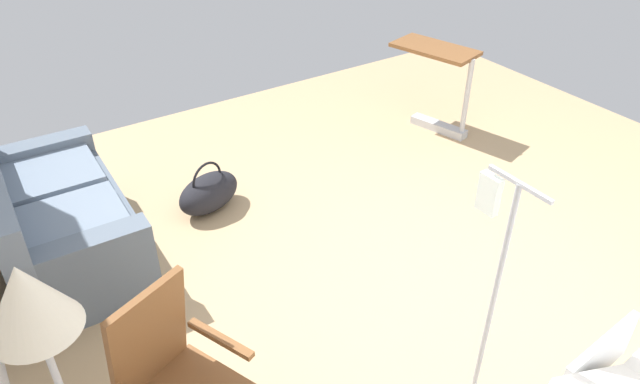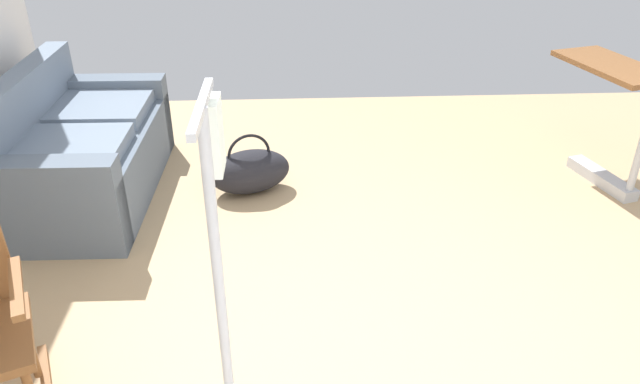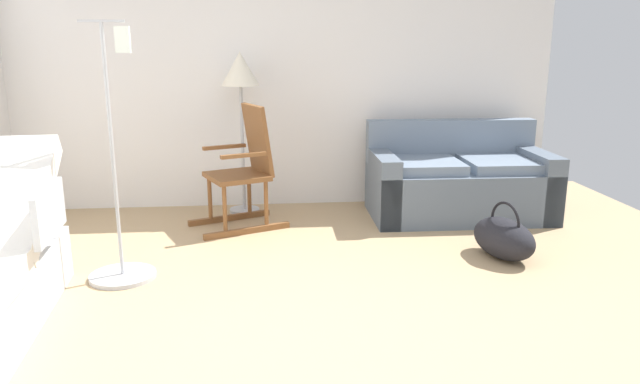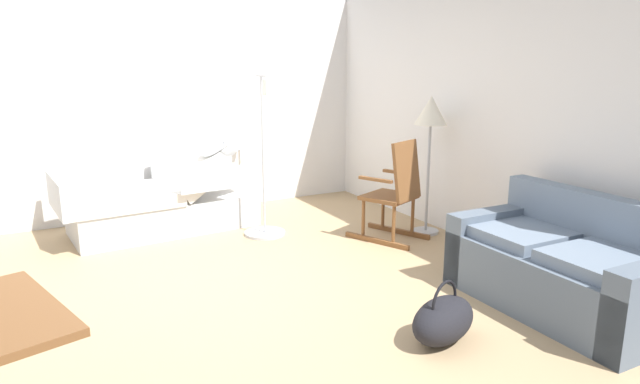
{
  "view_description": "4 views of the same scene",
  "coord_description": "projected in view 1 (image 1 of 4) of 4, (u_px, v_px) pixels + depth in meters",
  "views": [
    {
      "loc": [
        -2.22,
        2.39,
        2.8
      ],
      "look_at": [
        0.22,
        0.79,
        0.83
      ],
      "focal_mm": 32.91,
      "sensor_mm": 36.0,
      "label": 1
    },
    {
      "loc": [
        -2.22,
        0.7,
        2.09
      ],
      "look_at": [
        0.15,
        0.58,
        0.76
      ],
      "focal_mm": 34.33,
      "sensor_mm": 36.0,
      "label": 2
    },
    {
      "loc": [
        -0.2,
        -3.01,
        1.54
      ],
      "look_at": [
        0.15,
        0.58,
        0.64
      ],
      "focal_mm": 33.29,
      "sensor_mm": 36.0,
      "label": 3
    },
    {
      "loc": [
        4.08,
        -1.31,
        1.81
      ],
      "look_at": [
        0.21,
        0.79,
        0.77
      ],
      "focal_mm": 30.7,
      "sensor_mm": 36.0,
      "label": 4
    }
  ],
  "objects": [
    {
      "name": "ground_plane",
      "position": [
        429.0,
        269.0,
        4.19
      ],
      "size": [
        6.73,
        6.73,
        0.0
      ],
      "primitive_type": "plane",
      "color": "tan"
    },
    {
      "name": "floor_lamp",
      "position": [
        34.0,
        319.0,
        2.13
      ],
      "size": [
        0.34,
        0.34,
        1.48
      ],
      "color": "#B2B5BA",
      "rests_on": "ground"
    },
    {
      "name": "couch",
      "position": [
        58.0,
        222.0,
        4.15
      ],
      "size": [
        1.61,
        0.88,
        0.85
      ],
      "color": "slate",
      "rests_on": "ground"
    },
    {
      "name": "overbed_table",
      "position": [
        439.0,
        79.0,
        5.68
      ],
      "size": [
        0.88,
        0.6,
        0.84
      ],
      "color": "#B2B5BA",
      "rests_on": "ground"
    },
    {
      "name": "duffel_bag",
      "position": [
        209.0,
        192.0,
        4.73
      ],
      "size": [
        0.48,
        0.63,
        0.43
      ],
      "color": "black",
      "rests_on": "ground"
    }
  ]
}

